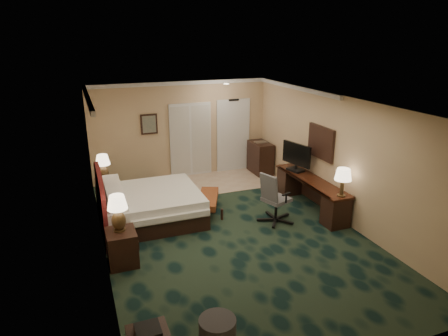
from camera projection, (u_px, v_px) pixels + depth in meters
name	position (u px, v px, depth m)	size (l,w,h in m)	color
floor	(230.00, 233.00, 8.27)	(5.00, 7.50, 0.00)	black
ceiling	(231.00, 102.00, 7.40)	(5.00, 7.50, 0.00)	white
wall_back	(181.00, 130.00, 11.16)	(5.00, 0.00, 2.70)	tan
wall_front	(353.00, 272.00, 4.51)	(5.00, 0.00, 2.70)	tan
wall_left	(99.00, 188.00, 7.00)	(0.00, 7.50, 2.70)	tan
wall_right	(337.00, 158.00, 8.67)	(0.00, 7.50, 2.70)	tan
crown_molding	(231.00, 105.00, 7.42)	(5.00, 7.50, 0.10)	silver
tile_patch	(222.00, 181.00, 11.14)	(3.20, 1.70, 0.01)	#CDB298
headboard	(101.00, 200.00, 8.11)	(0.12, 2.00, 1.40)	#531A11
entry_door	(233.00, 136.00, 11.75)	(1.02, 0.06, 2.18)	silver
closet_doors	(191.00, 140.00, 11.30)	(1.20, 0.06, 2.10)	beige
wall_art	(149.00, 124.00, 10.74)	(0.45, 0.06, 0.55)	#53665F
wall_mirror	(321.00, 142.00, 9.13)	(0.05, 0.95, 0.75)	white
bed	(152.00, 206.00, 8.77)	(2.05, 1.90, 0.65)	white
nightstand_near	(122.00, 248.00, 7.07)	(0.51, 0.58, 0.63)	black
nightstand_far	(107.00, 192.00, 9.57)	(0.49, 0.56, 0.61)	black
lamp_near	(118.00, 213.00, 6.90)	(0.35, 0.35, 0.66)	black
lamp_far	(103.00, 168.00, 9.36)	(0.34, 0.34, 0.64)	black
bed_bench	(208.00, 204.00, 9.16)	(0.40, 1.17, 0.40)	maroon
ottoman	(217.00, 331.00, 5.28)	(0.50, 0.50, 0.36)	#353535
desk	(310.00, 194.00, 9.34)	(0.53, 2.48, 0.72)	black
tv	(296.00, 157.00, 9.69)	(0.08, 0.89, 0.70)	black
desk_lamp	(342.00, 182.00, 8.18)	(0.35, 0.35, 0.61)	black
desk_chair	(277.00, 197.00, 8.59)	(0.66, 0.62, 1.14)	#57575A
minibar	(260.00, 158.00, 11.70)	(0.48, 0.87, 0.92)	black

